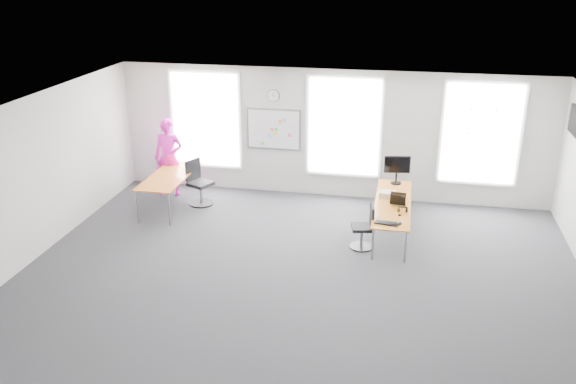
% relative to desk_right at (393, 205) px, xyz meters
% --- Properties ---
extents(floor, '(10.00, 10.00, 0.00)m').
position_rel_desk_right_xyz_m(floor, '(-1.53, -2.15, -0.61)').
color(floor, '#28292D').
rests_on(floor, ground).
extents(ceiling, '(10.00, 10.00, 0.00)m').
position_rel_desk_right_xyz_m(ceiling, '(-1.53, -2.15, 2.39)').
color(ceiling, white).
rests_on(ceiling, ground).
extents(wall_back, '(10.00, 0.00, 10.00)m').
position_rel_desk_right_xyz_m(wall_back, '(-1.53, 1.85, 0.89)').
color(wall_back, silver).
rests_on(wall_back, ground).
extents(wall_front, '(10.00, 0.00, 10.00)m').
position_rel_desk_right_xyz_m(wall_front, '(-1.53, -6.15, 0.89)').
color(wall_front, silver).
rests_on(wall_front, ground).
extents(wall_left, '(0.00, 10.00, 10.00)m').
position_rel_desk_right_xyz_m(wall_left, '(-6.53, -2.15, 0.89)').
color(wall_left, silver).
rests_on(wall_left, ground).
extents(window_left, '(1.60, 0.06, 2.20)m').
position_rel_desk_right_xyz_m(window_left, '(-4.53, 1.82, 1.09)').
color(window_left, silver).
rests_on(window_left, wall_back).
extents(window_mid, '(1.60, 0.06, 2.20)m').
position_rel_desk_right_xyz_m(window_mid, '(-1.23, 1.82, 1.09)').
color(window_mid, silver).
rests_on(window_mid, wall_back).
extents(window_right, '(1.60, 0.06, 2.20)m').
position_rel_desk_right_xyz_m(window_right, '(1.77, 1.82, 1.09)').
color(window_right, silver).
rests_on(window_right, wall_back).
extents(desk_right, '(0.72, 2.70, 0.66)m').
position_rel_desk_right_xyz_m(desk_right, '(0.00, 0.00, 0.00)').
color(desk_right, orange).
rests_on(desk_right, ground).
extents(desk_left, '(0.83, 2.07, 0.75)m').
position_rel_desk_right_xyz_m(desk_left, '(-4.97, 0.42, 0.08)').
color(desk_left, orange).
rests_on(desk_left, ground).
extents(chair_right, '(0.47, 0.47, 0.88)m').
position_rel_desk_right_xyz_m(chair_right, '(-0.49, -0.81, -0.23)').
color(chair_right, black).
rests_on(chair_right, ground).
extents(chair_left, '(0.62, 0.62, 1.03)m').
position_rel_desk_right_xyz_m(chair_left, '(-4.40, 0.73, -0.16)').
color(chair_left, black).
rests_on(chair_left, ground).
extents(person, '(0.72, 0.52, 1.84)m').
position_rel_desk_right_xyz_m(person, '(-5.26, 1.16, 0.31)').
color(person, '#E41EC0').
rests_on(person, ground).
extents(whiteboard, '(1.20, 0.03, 0.90)m').
position_rel_desk_right_xyz_m(whiteboard, '(-2.88, 1.82, 0.94)').
color(whiteboard, white).
rests_on(whiteboard, wall_back).
extents(wall_clock, '(0.30, 0.04, 0.30)m').
position_rel_desk_right_xyz_m(wall_clock, '(-2.88, 1.82, 1.74)').
color(wall_clock, gray).
rests_on(wall_clock, wall_back).
extents(tv, '(0.06, 0.90, 0.55)m').
position_rel_desk_right_xyz_m(tv, '(3.42, 0.85, 1.69)').
color(tv, black).
rests_on(tv, wall_right).
extents(keyboard, '(0.47, 0.25, 0.02)m').
position_rel_desk_right_xyz_m(keyboard, '(-0.07, -1.08, 0.05)').
color(keyboard, black).
rests_on(keyboard, desk_right).
extents(mouse, '(0.07, 0.11, 0.04)m').
position_rel_desk_right_xyz_m(mouse, '(0.17, -1.05, 0.06)').
color(mouse, black).
rests_on(mouse, desk_right).
extents(lens_cap, '(0.09, 0.09, 0.01)m').
position_rel_desk_right_xyz_m(lens_cap, '(0.16, -0.64, 0.05)').
color(lens_cap, black).
rests_on(lens_cap, desk_right).
extents(headphones, '(0.20, 0.10, 0.11)m').
position_rel_desk_right_xyz_m(headphones, '(0.20, -0.45, 0.10)').
color(headphones, black).
rests_on(headphones, desk_right).
extents(laptop_sleeve, '(0.32, 0.21, 0.25)m').
position_rel_desk_right_xyz_m(laptop_sleeve, '(0.10, -0.11, 0.17)').
color(laptop_sleeve, black).
rests_on(laptop_sleeve, desk_right).
extents(paper_stack, '(0.34, 0.26, 0.12)m').
position_rel_desk_right_xyz_m(paper_stack, '(-0.13, 0.30, 0.10)').
color(paper_stack, beige).
rests_on(paper_stack, desk_right).
extents(monitor, '(0.57, 0.23, 0.64)m').
position_rel_desk_right_xyz_m(monitor, '(0.02, 1.14, 0.43)').
color(monitor, black).
rests_on(monitor, desk_right).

